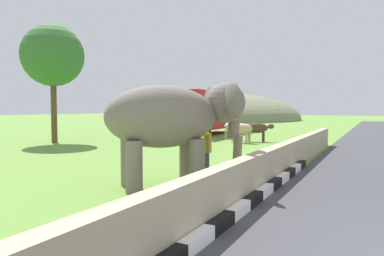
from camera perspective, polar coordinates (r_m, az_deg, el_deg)
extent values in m
cube|color=white|center=(5.56, 0.79, -18.10)|extent=(0.90, 0.20, 0.24)
cube|color=black|center=(6.33, 4.69, -15.44)|extent=(0.90, 0.20, 0.24)
cube|color=white|center=(7.12, 7.66, -13.31)|extent=(0.90, 0.20, 0.24)
cube|color=black|center=(7.94, 9.99, -11.58)|extent=(0.90, 0.20, 0.24)
cube|color=white|center=(8.77, 11.86, -10.17)|extent=(0.90, 0.20, 0.24)
cube|color=black|center=(9.62, 13.39, -9.00)|extent=(0.90, 0.20, 0.24)
cube|color=white|center=(10.48, 14.66, -8.02)|extent=(0.90, 0.20, 0.24)
cube|color=black|center=(11.34, 15.74, -7.18)|extent=(0.90, 0.20, 0.24)
cube|color=white|center=(12.21, 16.66, -6.45)|extent=(0.90, 0.20, 0.24)
cube|color=black|center=(13.08, 17.45, -5.82)|extent=(0.90, 0.20, 0.24)
cube|color=tan|center=(8.04, 8.19, -8.60)|extent=(28.00, 0.36, 1.00)
cylinder|color=slate|center=(10.20, -0.86, -5.10)|extent=(0.44, 0.44, 1.33)
cylinder|color=slate|center=(9.36, 0.84, -5.86)|extent=(0.44, 0.44, 1.33)
cylinder|color=slate|center=(9.82, -10.38, -5.48)|extent=(0.44, 0.44, 1.33)
cylinder|color=slate|center=(8.94, -9.54, -6.33)|extent=(0.44, 0.44, 1.33)
ellipsoid|color=slate|center=(9.43, -4.94, 1.90)|extent=(3.36, 3.29, 1.70)
sphere|color=slate|center=(10.04, 5.49, 4.16)|extent=(1.16, 1.16, 1.16)
ellipsoid|color=#D84C8C|center=(10.17, 6.99, 4.98)|extent=(0.70, 0.71, 0.44)
ellipsoid|color=slate|center=(10.70, 3.06, 4.38)|extent=(0.79, 0.82, 1.00)
ellipsoid|color=slate|center=(9.27, 6.65, 4.54)|extent=(0.79, 0.82, 1.00)
cylinder|color=slate|center=(10.17, 6.96, 1.04)|extent=(0.60, 0.61, 1.00)
cylinder|color=slate|center=(10.28, 7.51, -3.41)|extent=(0.43, 0.44, 0.83)
cone|color=beige|center=(10.40, 6.00, 1.64)|extent=(0.49, 0.51, 0.22)
cone|color=beige|center=(9.89, 7.36, 1.55)|extent=(0.49, 0.51, 0.22)
cylinder|color=navy|center=(10.73, 2.23, -6.08)|extent=(0.15, 0.15, 0.82)
cylinder|color=navy|center=(10.53, 2.47, -6.25)|extent=(0.15, 0.15, 0.82)
cube|color=yellow|center=(10.54, 2.36, -2.40)|extent=(0.46, 0.44, 0.58)
cylinder|color=#9E7251|center=(10.79, 2.05, -2.42)|extent=(0.16, 0.15, 0.53)
cylinder|color=#9E7251|center=(10.29, 2.68, -2.70)|extent=(0.17, 0.16, 0.53)
sphere|color=#9E7251|center=(10.51, 2.36, -0.07)|extent=(0.23, 0.23, 0.23)
cube|color=#B21E1E|center=(28.68, 2.57, 2.93)|extent=(9.09, 2.87, 3.00)
cube|color=#3F5160|center=(28.68, 2.57, 4.01)|extent=(8.37, 2.88, 0.76)
cylinder|color=black|center=(31.82, 2.71, 0.26)|extent=(1.01, 0.34, 1.00)
cylinder|color=black|center=(30.99, 6.62, 0.16)|extent=(1.01, 0.34, 1.00)
cylinder|color=black|center=(26.63, -2.16, -0.32)|extent=(1.01, 0.34, 1.00)
cylinder|color=black|center=(25.63, 2.39, -0.46)|extent=(1.01, 0.34, 1.00)
cylinder|color=tan|center=(21.85, 6.85, -1.57)|extent=(0.12, 0.12, 0.65)
cylinder|color=tan|center=(22.16, 7.31, -1.51)|extent=(0.12, 0.12, 0.65)
cylinder|color=tan|center=(21.42, 8.95, -1.69)|extent=(0.12, 0.12, 0.65)
cylinder|color=tan|center=(21.74, 9.38, -1.62)|extent=(0.12, 0.12, 0.65)
ellipsoid|color=tan|center=(21.75, 8.13, -0.09)|extent=(0.80, 1.57, 0.66)
ellipsoid|color=tan|center=(22.20, 6.01, 0.25)|extent=(0.31, 0.43, 0.32)
cylinder|color=#473323|center=(22.88, 11.58, -1.40)|extent=(0.12, 0.12, 0.65)
cylinder|color=#473323|center=(22.52, 11.72, -1.48)|extent=(0.12, 0.12, 0.65)
cylinder|color=#473323|center=(22.76, 9.34, -1.40)|extent=(0.12, 0.12, 0.65)
cylinder|color=#473323|center=(22.40, 9.45, -1.48)|extent=(0.12, 0.12, 0.65)
ellipsoid|color=#473323|center=(22.60, 10.54, 0.01)|extent=(1.19, 1.61, 0.66)
ellipsoid|color=#473323|center=(22.73, 12.87, 0.25)|extent=(0.41, 0.47, 0.32)
cylinder|color=beige|center=(23.88, 7.41, -1.17)|extent=(0.12, 0.12, 0.65)
cylinder|color=beige|center=(23.69, 6.69, -1.20)|extent=(0.12, 0.12, 0.65)
cylinder|color=beige|center=(24.64, 6.25, -1.03)|extent=(0.12, 0.12, 0.65)
cylinder|color=beige|center=(24.44, 5.54, -1.06)|extent=(0.12, 0.12, 0.65)
ellipsoid|color=beige|center=(24.12, 6.47, 0.24)|extent=(1.36, 1.57, 0.66)
ellipsoid|color=beige|center=(23.34, 7.71, 0.38)|extent=(0.44, 0.48, 0.32)
cylinder|color=brown|center=(23.46, -21.78, 3.12)|extent=(0.36, 0.36, 4.39)
sphere|color=#346C2F|center=(23.69, -21.94, 11.00)|extent=(3.82, 3.82, 3.82)
ellipsoid|color=#6F7455|center=(65.76, 4.98, 1.34)|extent=(35.69, 28.55, 10.10)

